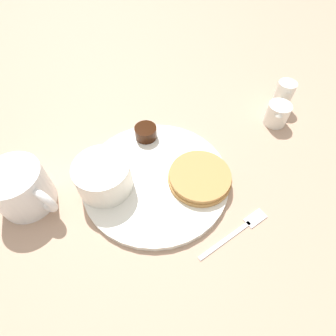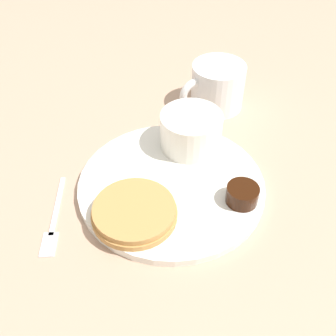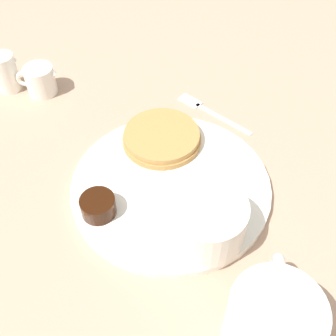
{
  "view_description": "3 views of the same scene",
  "coord_description": "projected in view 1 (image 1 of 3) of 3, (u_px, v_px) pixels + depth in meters",
  "views": [
    {
      "loc": [
        0.24,
        -0.14,
        0.42
      ],
      "look_at": [
        0.02,
        0.02,
        0.05
      ],
      "focal_mm": 28.0,
      "sensor_mm": 36.0,
      "label": 1
    },
    {
      "loc": [
        0.02,
        0.43,
        0.45
      ],
      "look_at": [
        0.01,
        0.01,
        0.05
      ],
      "focal_mm": 45.0,
      "sensor_mm": 36.0,
      "label": 2
    },
    {
      "loc": [
        -0.28,
        -0.24,
        0.46
      ],
      "look_at": [
        0.01,
        0.01,
        0.03
      ],
      "focal_mm": 45.0,
      "sensor_mm": 36.0,
      "label": 3
    }
  ],
  "objects": [
    {
      "name": "syrup_cup",
      "position": [
        146.0,
        132.0,
        0.54
      ],
      "size": [
        0.05,
        0.05,
        0.03
      ],
      "color": "black",
      "rests_on": "plate"
    },
    {
      "name": "fork",
      "position": [
        241.0,
        229.0,
        0.44
      ],
      "size": [
        0.02,
        0.14,
        0.0
      ],
      "color": "silver",
      "rests_on": "ground_plane"
    },
    {
      "name": "ground_plane",
      "position": [
        156.0,
        180.0,
        0.5
      ],
      "size": [
        4.0,
        4.0,
        0.0
      ],
      "primitive_type": "plane",
      "color": "tan"
    },
    {
      "name": "creamer_pitcher_near",
      "position": [
        277.0,
        114.0,
        0.57
      ],
      "size": [
        0.05,
        0.06,
        0.05
      ],
      "color": "white",
      "rests_on": "ground_plane"
    },
    {
      "name": "coffee_mug",
      "position": [
        22.0,
        189.0,
        0.44
      ],
      "size": [
        0.12,
        0.09,
        0.08
      ],
      "color": "white",
      "rests_on": "ground_plane"
    },
    {
      "name": "plate",
      "position": [
        156.0,
        178.0,
        0.5
      ],
      "size": [
        0.28,
        0.28,
        0.01
      ],
      "color": "white",
      "rests_on": "ground_plane"
    },
    {
      "name": "pancake_stack",
      "position": [
        200.0,
        177.0,
        0.48
      ],
      "size": [
        0.12,
        0.12,
        0.02
      ],
      "color": "#B78447",
      "rests_on": "plate"
    },
    {
      "name": "bowl",
      "position": [
        103.0,
        176.0,
        0.45
      ],
      "size": [
        0.1,
        0.1,
        0.06
      ],
      "color": "white",
      "rests_on": "plate"
    },
    {
      "name": "butter_ramekin",
      "position": [
        97.0,
        175.0,
        0.48
      ],
      "size": [
        0.04,
        0.04,
        0.04
      ],
      "color": "white",
      "rests_on": "plate"
    },
    {
      "name": "creamer_pitcher_far",
      "position": [
        283.0,
        95.0,
        0.6
      ],
      "size": [
        0.06,
        0.04,
        0.07
      ],
      "color": "white",
      "rests_on": "ground_plane"
    }
  ]
}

